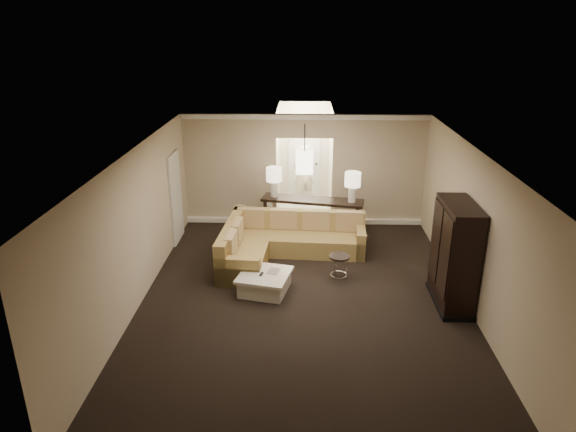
{
  "coord_description": "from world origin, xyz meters",
  "views": [
    {
      "loc": [
        -0.03,
        -8.36,
        4.88
      ],
      "look_at": [
        -0.32,
        1.2,
        1.23
      ],
      "focal_mm": 32.0,
      "sensor_mm": 36.0,
      "label": 1
    }
  ],
  "objects_px": {
    "drink_table": "(339,262)",
    "person": "(304,171)",
    "console_table": "(312,214)",
    "coffee_table": "(265,282)",
    "armoire": "(454,257)",
    "sectional_sofa": "(280,242)"
  },
  "relations": [
    {
      "from": "console_table",
      "to": "person",
      "type": "relative_size",
      "value": 1.34
    },
    {
      "from": "drink_table",
      "to": "person",
      "type": "xyz_separation_m",
      "value": [
        -0.73,
        4.7,
        0.56
      ]
    },
    {
      "from": "drink_table",
      "to": "sectional_sofa",
      "type": "bearing_deg",
      "value": 140.64
    },
    {
      "from": "armoire",
      "to": "console_table",
      "type": "bearing_deg",
      "value": 128.69
    },
    {
      "from": "coffee_table",
      "to": "armoire",
      "type": "bearing_deg",
      "value": -5.48
    },
    {
      "from": "coffee_table",
      "to": "person",
      "type": "bearing_deg",
      "value": 82.07
    },
    {
      "from": "coffee_table",
      "to": "sectional_sofa",
      "type": "bearing_deg",
      "value": 81.39
    },
    {
      "from": "sectional_sofa",
      "to": "drink_table",
      "type": "distance_m",
      "value": 1.58
    },
    {
      "from": "sectional_sofa",
      "to": "console_table",
      "type": "relative_size",
      "value": 1.26
    },
    {
      "from": "drink_table",
      "to": "console_table",
      "type": "bearing_deg",
      "value": 102.91
    },
    {
      "from": "sectional_sofa",
      "to": "armoire",
      "type": "distance_m",
      "value": 3.75
    },
    {
      "from": "drink_table",
      "to": "armoire",
      "type": "bearing_deg",
      "value": -23.77
    },
    {
      "from": "sectional_sofa",
      "to": "console_table",
      "type": "height_order",
      "value": "console_table"
    },
    {
      "from": "sectional_sofa",
      "to": "person",
      "type": "bearing_deg",
      "value": 85.99
    },
    {
      "from": "coffee_table",
      "to": "armoire",
      "type": "relative_size",
      "value": 0.58
    },
    {
      "from": "armoire",
      "to": "drink_table",
      "type": "xyz_separation_m",
      "value": [
        -1.98,
        0.87,
        -0.56
      ]
    },
    {
      "from": "coffee_table",
      "to": "drink_table",
      "type": "relative_size",
      "value": 2.17
    },
    {
      "from": "sectional_sofa",
      "to": "drink_table",
      "type": "height_order",
      "value": "sectional_sofa"
    },
    {
      "from": "sectional_sofa",
      "to": "drink_table",
      "type": "relative_size",
      "value": 6.07
    },
    {
      "from": "sectional_sofa",
      "to": "armoire",
      "type": "bearing_deg",
      "value": -26.71
    },
    {
      "from": "sectional_sofa",
      "to": "coffee_table",
      "type": "xyz_separation_m",
      "value": [
        -0.23,
        -1.54,
        -0.16
      ]
    },
    {
      "from": "sectional_sofa",
      "to": "armoire",
      "type": "height_order",
      "value": "armoire"
    }
  ]
}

